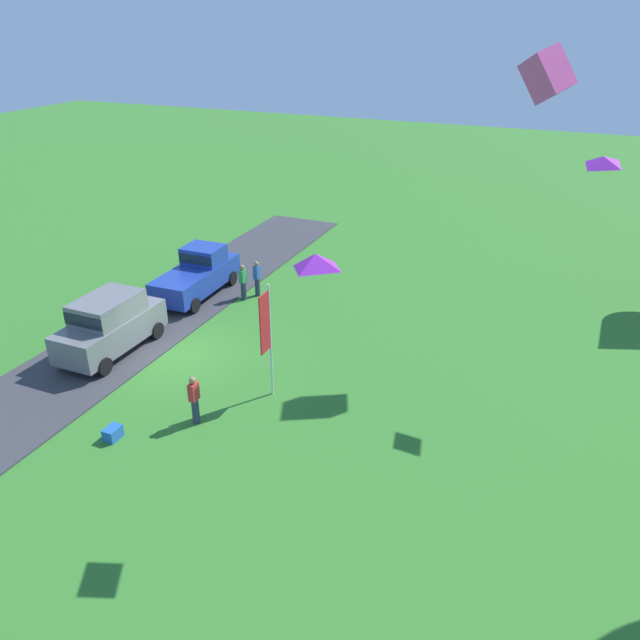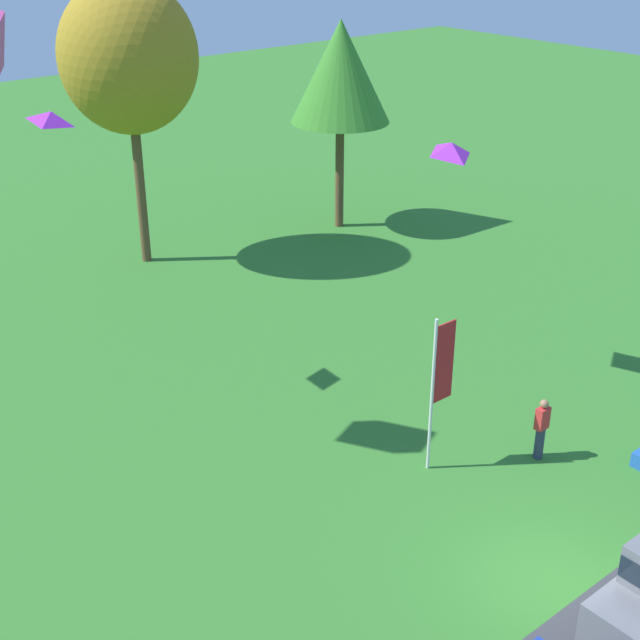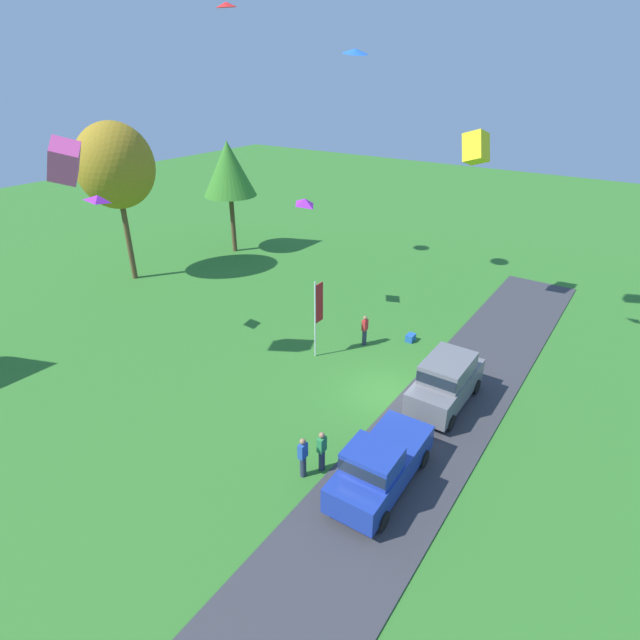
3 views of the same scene
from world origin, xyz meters
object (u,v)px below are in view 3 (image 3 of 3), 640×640
at_px(person_beside_suv, 365,330).
at_px(kite_diamond_high_left, 98,198).
at_px(tree_lone_near, 229,169).
at_px(kite_delta_trailing_tail, 355,51).
at_px(flag_banner, 318,309).
at_px(car_pickup_far_end, 379,465).
at_px(car_suv_by_flagpole, 446,380).
at_px(kite_box_over_trees, 476,148).
at_px(kite_box_low_drifter, 64,161).
at_px(kite_diamond_topmost, 305,202).
at_px(tree_left_of_center, 115,166).
at_px(person_on_lawn, 322,451).
at_px(kite_delta_high_right, 226,4).
at_px(person_watching_sky, 303,457).
at_px(cooler_box, 411,338).

relative_size(person_beside_suv, kite_diamond_high_left, 1.73).
distance_m(tree_lone_near, kite_delta_trailing_tail, 13.76).
bearing_deg(flag_banner, car_pickup_far_end, -132.49).
height_order(car_suv_by_flagpole, kite_box_over_trees, kite_box_over_trees).
bearing_deg(car_suv_by_flagpole, person_beside_suv, 64.36).
xyz_separation_m(kite_box_low_drifter, kite_diamond_topmost, (11.11, -3.61, -3.32)).
bearing_deg(car_suv_by_flagpole, tree_left_of_center, 85.80).
height_order(person_on_lawn, kite_box_low_drifter, kite_box_low_drifter).
bearing_deg(kite_diamond_high_left, kite_delta_trailing_tail, -21.38).
xyz_separation_m(car_pickup_far_end, car_suv_by_flagpole, (6.08, 0.01, 0.19)).
height_order(car_pickup_far_end, person_on_lawn, car_pickup_far_end).
relative_size(kite_box_over_trees, kite_diamond_topmost, 1.43).
xyz_separation_m(kite_delta_high_right, kite_delta_trailing_tail, (2.16, -7.67, -2.48)).
distance_m(person_on_lawn, kite_delta_high_right, 26.52).
relative_size(person_beside_suv, kite_box_over_trees, 1.12).
relative_size(kite_box_low_drifter, kite_delta_trailing_tail, 0.99).
bearing_deg(tree_left_of_center, car_suv_by_flagpole, -94.20).
distance_m(tree_lone_near, kite_diamond_topmost, 13.14).
xyz_separation_m(flag_banner, kite_diamond_topmost, (3.64, 3.36, 4.18)).
relative_size(person_watching_sky, kite_diamond_topmost, 1.60).
xyz_separation_m(tree_left_of_center, tree_lone_near, (8.41, -1.80, -1.24)).
distance_m(car_pickup_far_end, person_watching_sky, 2.77).
bearing_deg(flag_banner, tree_lone_near, 57.00).
bearing_deg(kite_delta_high_right, tree_lone_near, 52.24).
distance_m(car_suv_by_flagpole, kite_diamond_high_left, 18.14).
distance_m(car_pickup_far_end, kite_delta_trailing_tail, 23.04).
height_order(car_pickup_far_end, kite_diamond_high_left, kite_diamond_high_left).
bearing_deg(cooler_box, person_watching_sky, -174.45).
relative_size(person_beside_suv, kite_delta_high_right, 1.32).
height_order(kite_diamond_high_left, kite_delta_high_right, kite_delta_high_right).
height_order(car_suv_by_flagpole, person_watching_sky, car_suv_by_flagpole).
xyz_separation_m(car_suv_by_flagpole, person_beside_suv, (2.69, 5.61, -0.42)).
xyz_separation_m(car_suv_by_flagpole, person_watching_sky, (-7.06, 2.57, -0.42)).
bearing_deg(cooler_box, kite_delta_high_right, 78.99).
xyz_separation_m(flag_banner, kite_delta_high_right, (6.90, 11.32, 14.10)).
bearing_deg(tree_lone_near, car_pickup_far_end, -126.32).
bearing_deg(tree_left_of_center, person_beside_suv, -87.06).
height_order(person_on_lawn, tree_lone_near, tree_lone_near).
xyz_separation_m(car_suv_by_flagpole, person_on_lawn, (-6.40, 2.20, -0.42)).
bearing_deg(person_on_lawn, kite_diamond_topmost, 38.29).
bearing_deg(tree_lone_near, person_watching_sky, -131.43).
xyz_separation_m(tree_lone_near, kite_diamond_high_left, (-14.75, -5.84, 1.41)).
distance_m(kite_box_low_drifter, kite_diamond_topmost, 12.14).
bearing_deg(kite_diamond_topmost, person_on_lawn, -141.71).
bearing_deg(kite_box_over_trees, kite_delta_high_right, 100.58).
bearing_deg(kite_box_low_drifter, kite_diamond_high_left, 41.57).
bearing_deg(person_watching_sky, kite_delta_high_right, 47.77).
xyz_separation_m(kite_box_low_drifter, kite_delta_trailing_tail, (16.52, -3.32, 4.12)).
distance_m(kite_box_low_drifter, kite_box_over_trees, 20.27).
bearing_deg(person_beside_suv, car_pickup_far_end, -147.37).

